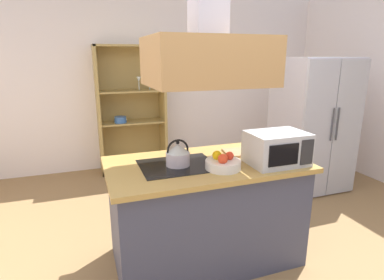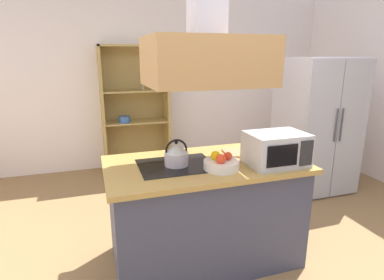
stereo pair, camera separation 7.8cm
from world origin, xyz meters
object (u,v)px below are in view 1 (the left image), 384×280
(kettle, at_px, (178,155))
(cutting_board, at_px, (243,152))
(dish_cabinet, at_px, (131,116))
(refrigerator, at_px, (312,125))
(fruit_bowl, at_px, (223,163))
(microwave, at_px, (277,148))

(kettle, height_order, cutting_board, kettle)
(cutting_board, bearing_deg, kettle, -169.64)
(dish_cabinet, xyz_separation_m, kettle, (-0.03, -2.53, 0.15))
(refrigerator, relative_size, dish_cabinet, 0.91)
(dish_cabinet, bearing_deg, refrigerator, -35.45)
(dish_cabinet, bearing_deg, fruit_bowl, -84.15)
(refrigerator, xyz_separation_m, dish_cabinet, (-2.14, 1.52, -0.02))
(dish_cabinet, relative_size, microwave, 4.13)
(kettle, relative_size, fruit_bowl, 0.78)
(dish_cabinet, distance_m, microwave, 2.86)
(microwave, distance_m, fruit_bowl, 0.47)
(refrigerator, height_order, kettle, refrigerator)
(refrigerator, bearing_deg, dish_cabinet, 144.55)
(refrigerator, distance_m, microwave, 1.87)
(kettle, height_order, microwave, microwave)
(dish_cabinet, relative_size, kettle, 8.88)
(fruit_bowl, bearing_deg, kettle, 147.90)
(refrigerator, xyz_separation_m, kettle, (-2.16, -1.01, 0.12))
(refrigerator, height_order, dish_cabinet, dish_cabinet)
(microwave, relative_size, fruit_bowl, 1.67)
(dish_cabinet, xyz_separation_m, cutting_board, (0.63, -2.41, 0.06))
(dish_cabinet, xyz_separation_m, microwave, (0.74, -2.75, 0.19))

